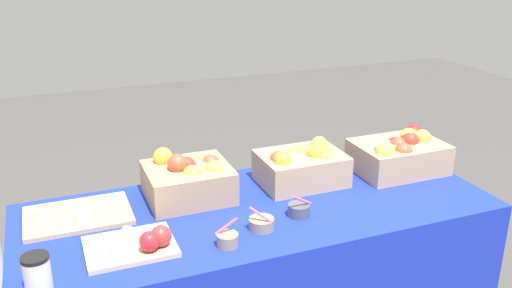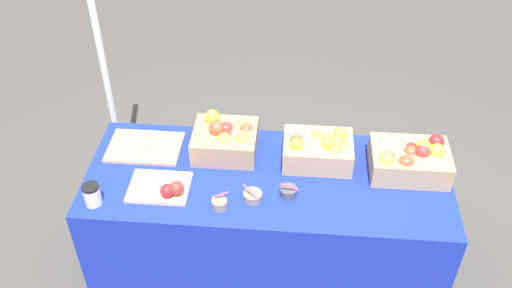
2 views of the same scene
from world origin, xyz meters
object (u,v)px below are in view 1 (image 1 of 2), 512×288
cutting_board_front (140,243)px  sample_bowl_far (299,210)px  apple_crate_middle (303,165)px  cutting_board_back (78,216)px  apple_crate_left (399,154)px  sample_bowl_mid (261,224)px  apple_crate_right (189,179)px  sample_bowl_near (227,240)px  coffee_cup (37,272)px

cutting_board_front → sample_bowl_far: 0.62m
apple_crate_middle → cutting_board_back: apple_crate_middle is taller
apple_crate_left → sample_bowl_mid: bearing=-160.9°
apple_crate_right → cutting_board_back: bearing=-177.3°
apple_crate_left → sample_bowl_near: size_ratio=3.99×
coffee_cup → apple_crate_left: bearing=13.1°
apple_crate_left → cutting_board_front: bearing=-168.3°
apple_crate_right → sample_bowl_far: size_ratio=3.28×
apple_crate_right → sample_bowl_far: (0.35, -0.32, -0.06)m
apple_crate_right → cutting_board_front: bearing=-128.4°
sample_bowl_near → apple_crate_right: bearing=92.6°
apple_crate_right → coffee_cup: (-0.60, -0.45, -0.03)m
sample_bowl_near → cutting_board_back: bearing=139.2°
apple_crate_right → apple_crate_left: bearing=-5.0°
apple_crate_left → sample_bowl_far: bearing=-159.6°
apple_crate_middle → coffee_cup: 1.18m
apple_crate_left → sample_bowl_far: 0.66m
cutting_board_back → coffee_cup: bearing=-109.5°
sample_bowl_mid → cutting_board_back: bearing=151.6°
apple_crate_middle → sample_bowl_far: (-0.15, -0.28, -0.06)m
apple_crate_right → coffee_cup: 0.75m
cutting_board_front → sample_bowl_near: 0.30m
cutting_board_back → apple_crate_left: bearing=-2.6°
apple_crate_left → apple_crate_middle: apple_crate_left is taller
apple_crate_left → sample_bowl_far: (-0.62, -0.23, -0.06)m
apple_crate_left → cutting_board_back: 1.42m
sample_bowl_near → coffee_cup: coffee_cup is taller
apple_crate_left → cutting_board_back: size_ratio=1.01×
apple_crate_middle → sample_bowl_far: 0.32m
sample_bowl_far → cutting_board_back: bearing=159.8°
apple_crate_left → apple_crate_middle: (-0.47, 0.04, -0.00)m
cutting_board_back → coffee_cup: size_ratio=3.47×
apple_crate_middle → cutting_board_front: size_ratio=1.19×
sample_bowl_mid → coffee_cup: size_ratio=0.87×
apple_crate_left → apple_crate_middle: bearing=174.6°
sample_bowl_mid → apple_crate_right: bearing=116.0°
apple_crate_right → sample_bowl_near: (0.02, -0.43, -0.06)m
sample_bowl_near → apple_crate_middle: bearing=38.8°
coffee_cup → sample_bowl_far: bearing=8.1°
cutting_board_front → sample_bowl_far: sample_bowl_far is taller
sample_bowl_near → apple_crate_left: bearing=19.8°
apple_crate_left → sample_bowl_mid: (-0.79, -0.27, -0.06)m
cutting_board_front → sample_bowl_far: bearing=2.6°
apple_crate_left → coffee_cup: 1.62m
sample_bowl_near → sample_bowl_far: (0.33, 0.11, 0.00)m
coffee_cup → apple_crate_middle: bearing=20.4°
sample_bowl_far → sample_bowl_mid: bearing=-165.7°
sample_bowl_mid → sample_bowl_far: 0.18m
apple_crate_left → sample_bowl_far: apple_crate_left is taller
apple_crate_right → sample_bowl_far: bearing=-42.0°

